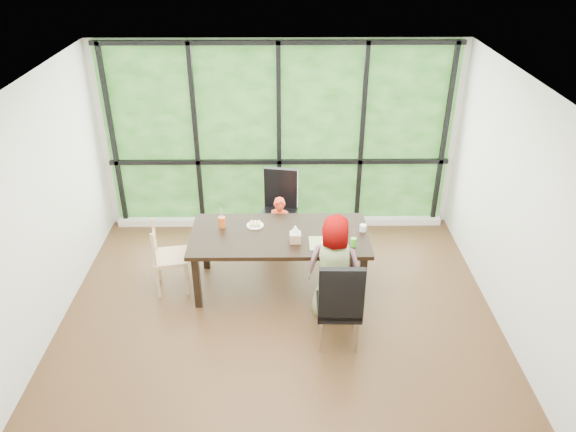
# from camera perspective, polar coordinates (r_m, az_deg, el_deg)

# --- Properties ---
(ground) EXTENTS (5.00, 5.00, 0.00)m
(ground) POSITION_cam_1_polar(r_m,az_deg,el_deg) (6.46, -0.93, -10.47)
(ground) COLOR black
(ground) RESTS_ON ground
(back_wall) EXTENTS (5.00, 0.00, 5.00)m
(back_wall) POSITION_cam_1_polar(r_m,az_deg,el_deg) (7.73, -0.94, 8.21)
(back_wall) COLOR silver
(back_wall) RESTS_ON ground
(foliage_backdrop) EXTENTS (4.80, 0.02, 2.65)m
(foliage_backdrop) POSITION_cam_1_polar(r_m,az_deg,el_deg) (7.71, -0.94, 8.15)
(foliage_backdrop) COLOR #1A4513
(foliage_backdrop) RESTS_ON back_wall
(window_mullions) EXTENTS (4.80, 0.06, 2.65)m
(window_mullions) POSITION_cam_1_polar(r_m,az_deg,el_deg) (7.68, -0.94, 8.05)
(window_mullions) COLOR black
(window_mullions) RESTS_ON back_wall
(window_sill) EXTENTS (4.80, 0.12, 0.10)m
(window_sill) POSITION_cam_1_polar(r_m,az_deg,el_deg) (8.20, -0.87, -0.55)
(window_sill) COLOR silver
(window_sill) RESTS_ON ground
(dining_table) EXTENTS (2.14, 1.05, 0.75)m
(dining_table) POSITION_cam_1_polar(r_m,az_deg,el_deg) (6.73, -0.86, -4.61)
(dining_table) COLOR black
(dining_table) RESTS_ON ground
(chair_window_leather) EXTENTS (0.53, 0.53, 1.08)m
(chair_window_leather) POSITION_cam_1_polar(r_m,az_deg,el_deg) (7.47, -0.98, 0.56)
(chair_window_leather) COLOR black
(chair_window_leather) RESTS_ON ground
(chair_interior_leather) EXTENTS (0.47, 0.47, 1.08)m
(chair_interior_leather) POSITION_cam_1_polar(r_m,az_deg,el_deg) (5.84, 5.33, -8.77)
(chair_interior_leather) COLOR black
(chair_interior_leather) RESTS_ON ground
(chair_end_beech) EXTENTS (0.47, 0.48, 0.90)m
(chair_end_beech) POSITION_cam_1_polar(r_m,az_deg,el_deg) (6.81, -12.11, -4.18)
(chair_end_beech) COLOR tan
(chair_end_beech) RESTS_ON ground
(child_toddler) EXTENTS (0.37, 0.29, 0.91)m
(child_toddler) POSITION_cam_1_polar(r_m,az_deg,el_deg) (7.20, -0.85, -1.40)
(child_toddler) COLOR red
(child_toddler) RESTS_ON ground
(child_older) EXTENTS (0.70, 0.54, 1.29)m
(child_older) POSITION_cam_1_polar(r_m,az_deg,el_deg) (6.14, 4.99, -5.42)
(child_older) COLOR slate
(child_older) RESTS_ON ground
(placemat) EXTENTS (0.42, 0.31, 0.01)m
(placemat) POSITION_cam_1_polar(r_m,az_deg,el_deg) (6.37, 4.10, -2.83)
(placemat) COLOR tan
(placemat) RESTS_ON dining_table
(plate_far) EXTENTS (0.21, 0.21, 0.01)m
(plate_far) POSITION_cam_1_polar(r_m,az_deg,el_deg) (6.70, -3.44, -0.98)
(plate_far) COLOR white
(plate_far) RESTS_ON dining_table
(plate_near) EXTENTS (0.26, 0.26, 0.02)m
(plate_near) POSITION_cam_1_polar(r_m,az_deg,el_deg) (6.34, 4.65, -2.93)
(plate_near) COLOR white
(plate_near) RESTS_ON dining_table
(orange_cup) EXTENTS (0.08, 0.08, 0.13)m
(orange_cup) POSITION_cam_1_polar(r_m,az_deg,el_deg) (6.69, -6.88, -0.64)
(orange_cup) COLOR #D9561C
(orange_cup) RESTS_ON dining_table
(green_cup) EXTENTS (0.07, 0.07, 0.10)m
(green_cup) POSITION_cam_1_polar(r_m,az_deg,el_deg) (6.32, 6.82, -2.72)
(green_cup) COLOR #51D22E
(green_cup) RESTS_ON dining_table
(white_mug) EXTENTS (0.08, 0.08, 0.08)m
(white_mug) POSITION_cam_1_polar(r_m,az_deg,el_deg) (6.63, 7.80, -1.24)
(white_mug) COLOR white
(white_mug) RESTS_ON dining_table
(tissue_box) EXTENTS (0.13, 0.13, 0.11)m
(tissue_box) POSITION_cam_1_polar(r_m,az_deg,el_deg) (6.36, 0.76, -2.24)
(tissue_box) COLOR tan
(tissue_box) RESTS_ON dining_table
(crepe_rolls_far) EXTENTS (0.15, 0.12, 0.04)m
(crepe_rolls_far) POSITION_cam_1_polar(r_m,az_deg,el_deg) (6.69, -3.45, -0.80)
(crepe_rolls_far) COLOR tan
(crepe_rolls_far) RESTS_ON plate_far
(crepe_rolls_near) EXTENTS (0.15, 0.12, 0.04)m
(crepe_rolls_near) POSITION_cam_1_polar(r_m,az_deg,el_deg) (6.33, 4.66, -2.73)
(crepe_rolls_near) COLOR tan
(crepe_rolls_near) RESTS_ON plate_near
(straw_white) EXTENTS (0.01, 0.04, 0.20)m
(straw_white) POSITION_cam_1_polar(r_m,az_deg,el_deg) (6.64, -6.94, 0.17)
(straw_white) COLOR white
(straw_white) RESTS_ON orange_cup
(straw_pink) EXTENTS (0.01, 0.04, 0.20)m
(straw_pink) POSITION_cam_1_polar(r_m,az_deg,el_deg) (6.27, 6.86, -2.01)
(straw_pink) COLOR pink
(straw_pink) RESTS_ON green_cup
(tissue) EXTENTS (0.12, 0.12, 0.11)m
(tissue) POSITION_cam_1_polar(r_m,az_deg,el_deg) (6.30, 0.77, -1.38)
(tissue) COLOR white
(tissue) RESTS_ON tissue_box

